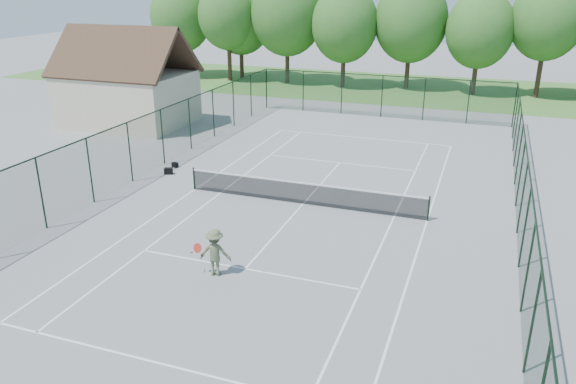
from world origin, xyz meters
name	(u,v)px	position (x,y,z in m)	size (l,w,h in m)	color
ground	(303,204)	(0.00, 0.00, 0.00)	(140.00, 140.00, 0.00)	gray
grass_far	(406,88)	(0.00, 30.00, 0.01)	(80.00, 16.00, 0.01)	#4B8034
court_lines	(303,204)	(0.00, 0.00, 0.00)	(11.05, 23.85, 0.01)	white
tennis_net	(303,192)	(0.00, 0.00, 0.58)	(11.08, 0.08, 1.10)	black
fence_enclosure	(303,171)	(0.00, 0.00, 1.56)	(18.05, 36.05, 3.02)	#163320
utility_building	(126,79)	(-16.00, 10.00, 3.12)	(8.60, 6.27, 6.63)	beige
tree_line_far	(411,20)	(0.00, 30.00, 5.99)	(39.40, 6.40, 9.70)	#412A1F
sports_bag_a	(168,171)	(-7.87, 1.54, 0.17)	(0.42, 0.25, 0.33)	black
sports_bag_b	(175,165)	(-8.13, 2.64, 0.13)	(0.33, 0.20, 0.26)	black
tennis_player	(215,252)	(-0.80, -7.08, 0.84)	(2.09, 0.84, 1.68)	#5B6344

